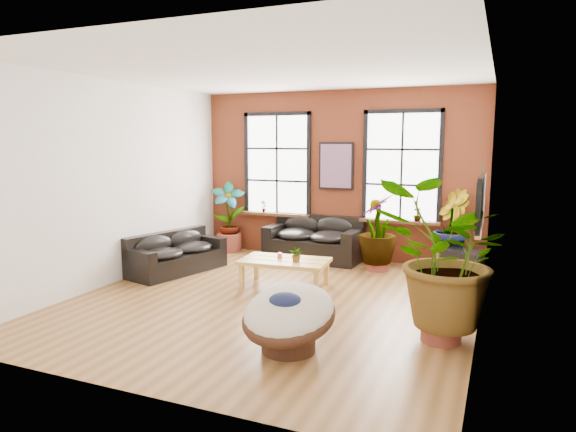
# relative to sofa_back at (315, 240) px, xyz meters

# --- Properties ---
(room) EXTENTS (6.04, 6.54, 3.54)m
(room) POSITION_rel_sofa_back_xyz_m (0.36, -2.77, 1.33)
(room) COLOR brown
(room) RESTS_ON ground
(sofa_back) EXTENTS (2.02, 1.05, 0.91)m
(sofa_back) POSITION_rel_sofa_back_xyz_m (0.00, 0.00, 0.00)
(sofa_back) COLOR black
(sofa_back) RESTS_ON ground
(sofa_left) EXTENTS (1.25, 2.03, 0.75)m
(sofa_left) POSITION_rel_sofa_back_xyz_m (-2.08, -2.03, -0.07)
(sofa_left) COLOR black
(sofa_left) RESTS_ON ground
(coffee_table) EXTENTS (1.53, 0.95, 0.57)m
(coffee_table) POSITION_rel_sofa_back_xyz_m (0.22, -2.14, 0.01)
(coffee_table) COLOR gold
(coffee_table) RESTS_ON ground
(papasan_chair) EXTENTS (1.24, 1.26, 0.84)m
(papasan_chair) POSITION_rel_sofa_back_xyz_m (1.33, -4.62, 0.02)
(papasan_chair) COLOR #3E2316
(papasan_chair) RESTS_ON ground
(poster) EXTENTS (0.74, 0.06, 0.98)m
(poster) POSITION_rel_sofa_back_xyz_m (0.36, 0.27, 1.54)
(poster) COLOR black
(poster) RESTS_ON room
(tv_wall_unit) EXTENTS (0.13, 1.86, 1.20)m
(tv_wall_unit) POSITION_rel_sofa_back_xyz_m (3.29, -2.32, 1.13)
(tv_wall_unit) COLOR black
(tv_wall_unit) RESTS_ON room
(media_box) EXTENTS (0.81, 0.75, 0.54)m
(media_box) POSITION_rel_sofa_back_xyz_m (3.01, -0.53, -0.14)
(media_box) COLOR black
(media_box) RESTS_ON ground
(pot_back_left) EXTENTS (0.71, 0.71, 0.40)m
(pot_back_left) POSITION_rel_sofa_back_xyz_m (-2.05, 0.00, -0.21)
(pot_back_left) COLOR brown
(pot_back_left) RESTS_ON ground
(pot_back_right) EXTENTS (0.71, 0.71, 0.39)m
(pot_back_right) POSITION_rel_sofa_back_xyz_m (2.70, -0.02, -0.22)
(pot_back_right) COLOR brown
(pot_back_right) RESTS_ON ground
(pot_right_wall) EXTENTS (0.54, 0.54, 0.36)m
(pot_right_wall) POSITION_rel_sofa_back_xyz_m (2.96, -3.61, -0.23)
(pot_right_wall) COLOR brown
(pot_right_wall) RESTS_ON ground
(pot_mid) EXTENTS (0.55, 0.55, 0.33)m
(pot_mid) POSITION_rel_sofa_back_xyz_m (1.41, -0.39, -0.25)
(pot_mid) COLOR brown
(pot_mid) RESTS_ON ground
(floor_plant_back_left) EXTENTS (0.89, 0.78, 1.42)m
(floor_plant_back_left) POSITION_rel_sofa_back_xyz_m (-2.06, -0.01, 0.45)
(floor_plant_back_left) COLOR #295316
(floor_plant_back_left) RESTS_ON ground
(floor_plant_back_right) EXTENTS (0.80, 0.91, 1.42)m
(floor_plant_back_right) POSITION_rel_sofa_back_xyz_m (2.69, 0.02, 0.45)
(floor_plant_back_right) COLOR #295316
(floor_plant_back_right) RESTS_ON ground
(floor_plant_right_wall) EXTENTS (2.10, 2.00, 1.82)m
(floor_plant_right_wall) POSITION_rel_sofa_back_xyz_m (2.94, -3.60, 0.66)
(floor_plant_right_wall) COLOR #295316
(floor_plant_right_wall) RESTS_ON ground
(floor_plant_mid) EXTENTS (0.93, 0.93, 1.33)m
(floor_plant_mid) POSITION_rel_sofa_back_xyz_m (1.41, -0.41, 0.39)
(floor_plant_mid) COLOR #295316
(floor_plant_mid) RESTS_ON ground
(table_plant) EXTENTS (0.24, 0.21, 0.26)m
(table_plant) POSITION_rel_sofa_back_xyz_m (0.48, -2.23, 0.19)
(table_plant) COLOR #295316
(table_plant) RESTS_ON coffee_table
(sill_plant_left) EXTENTS (0.17, 0.17, 0.27)m
(sill_plant_left) POSITION_rel_sofa_back_xyz_m (-1.29, 0.21, 0.62)
(sill_plant_left) COLOR #295316
(sill_plant_left) RESTS_ON room
(sill_plant_right) EXTENTS (0.19, 0.19, 0.27)m
(sill_plant_right) POSITION_rel_sofa_back_xyz_m (2.06, 0.21, 0.62)
(sill_plant_right) COLOR #295316
(sill_plant_right) RESTS_ON room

